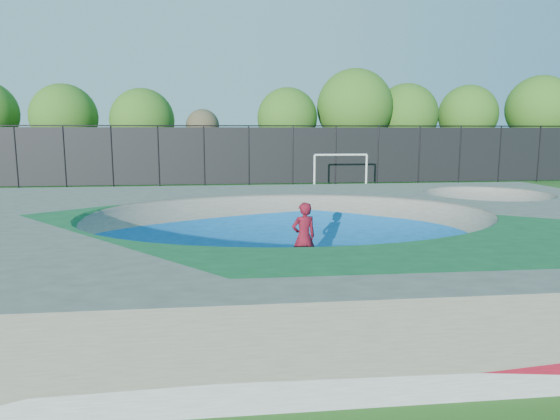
% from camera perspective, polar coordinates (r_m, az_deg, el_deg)
% --- Properties ---
extents(ground, '(120.00, 120.00, 0.00)m').
position_cam_1_polar(ground, '(13.58, 0.99, -6.58)').
color(ground, '#245918').
rests_on(ground, ground).
extents(skate_deck, '(22.00, 14.00, 1.50)m').
position_cam_1_polar(skate_deck, '(13.40, 1.00, -3.48)').
color(skate_deck, gray).
rests_on(skate_deck, ground).
extents(skater, '(0.76, 0.60, 1.84)m').
position_cam_1_polar(skater, '(13.00, 2.73, -3.12)').
color(skater, red).
rests_on(skater, ground).
extents(skateboard, '(0.80, 0.31, 0.05)m').
position_cam_1_polar(skateboard, '(13.22, 2.70, -6.91)').
color(skateboard, black).
rests_on(skateboard, ground).
extents(soccer_goal, '(3.42, 0.12, 2.26)m').
position_cam_1_polar(soccer_goal, '(31.28, 6.95, 5.13)').
color(soccer_goal, silver).
rests_on(soccer_goal, ground).
extents(fence, '(48.09, 0.09, 4.04)m').
position_cam_1_polar(fence, '(34.05, -3.58, 6.38)').
color(fence, black).
rests_on(fence, ground).
extents(treeline, '(52.84, 6.63, 8.41)m').
position_cam_1_polar(treeline, '(39.06, -1.43, 11.00)').
color(treeline, '#423121').
rests_on(treeline, ground).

